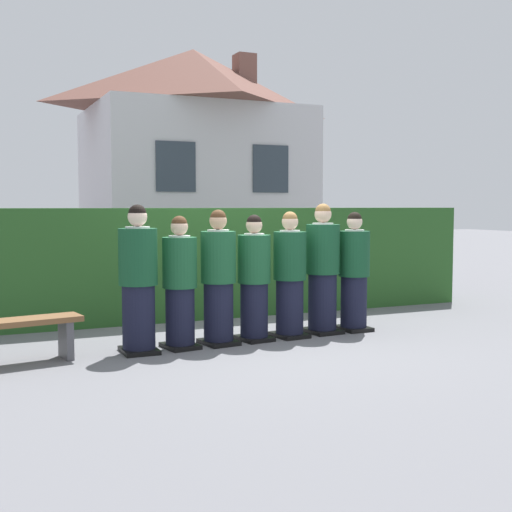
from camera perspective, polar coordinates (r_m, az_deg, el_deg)
ground_plane at (r=8.36m, az=0.00°, el=-7.19°), size 60.00×60.00×0.00m
student_front_row_0 at (r=7.66m, az=-10.01°, el=-2.24°), size 0.44×0.52×1.68m
student_front_row_1 at (r=7.85m, az=-6.51°, el=-2.53°), size 0.42×0.49×1.55m
student_front_row_2 at (r=8.03m, az=-3.23°, el=-2.10°), size 0.44×0.52×1.62m
student_front_row_3 at (r=8.25m, az=-0.16°, el=-2.14°), size 0.42×0.52×1.56m
student_front_row_4 at (r=8.47m, az=2.89°, el=-1.85°), size 0.42×0.52×1.60m
student_front_row_5 at (r=8.78m, az=5.70°, el=-1.33°), size 0.44×0.55×1.70m
student_front_row_6 at (r=9.01m, az=8.35°, el=-1.55°), size 0.41×0.51×1.59m
hedge at (r=10.06m, az=-4.55°, el=-0.55°), size 8.88×0.70×1.63m
school_building_main at (r=17.26m, az=-5.30°, el=8.29°), size 5.40×4.53×5.60m
wooden_bench at (r=7.48m, az=-19.97°, el=-6.09°), size 1.44×0.58×0.48m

